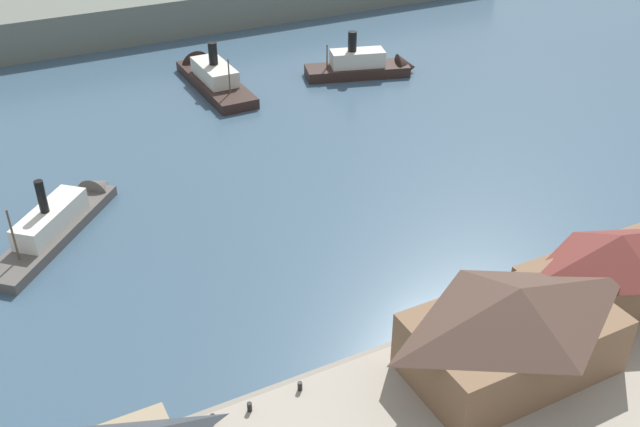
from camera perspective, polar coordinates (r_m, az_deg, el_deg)
name	(u,v)px	position (r m, az deg, el deg)	size (l,w,h in m)	color
ground_plane	(417,314)	(77.69, 7.66, -7.88)	(320.00, 320.00, 0.00)	#385166
seawall_edge	(438,331)	(75.20, 9.24, -9.11)	(110.00, 0.80, 1.00)	gray
ferry_shed_east_terminal	(514,329)	(68.52, 14.99, -8.75)	(19.22, 11.54, 9.29)	brown
ferry_shed_customs_shed	(613,270)	(79.60, 22.10, -4.14)	(20.34, 8.43, 8.63)	brown
mooring_post_center_east	(300,386)	(67.06, -1.59, -13.43)	(0.44, 0.44, 0.90)	black
mooring_post_west	(213,419)	(65.04, -8.44, -15.70)	(0.44, 0.44, 0.90)	black
mooring_post_east	(250,407)	(65.60, -5.57, -14.92)	(0.44, 0.44, 0.90)	black
ferry_outer_harbor	(368,66)	(137.33, 3.78, 11.51)	(21.42, 11.23, 10.03)	black
ferry_moored_west	(64,216)	(95.69, -19.48, -0.21)	(20.04, 21.54, 9.78)	#514C47
ferry_mid_harbor	(209,75)	(134.90, -8.72, 10.75)	(6.83, 26.12, 10.49)	black
far_headland	(134,10)	(168.16, -14.40, 15.27)	(180.00, 24.00, 8.00)	#60665B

